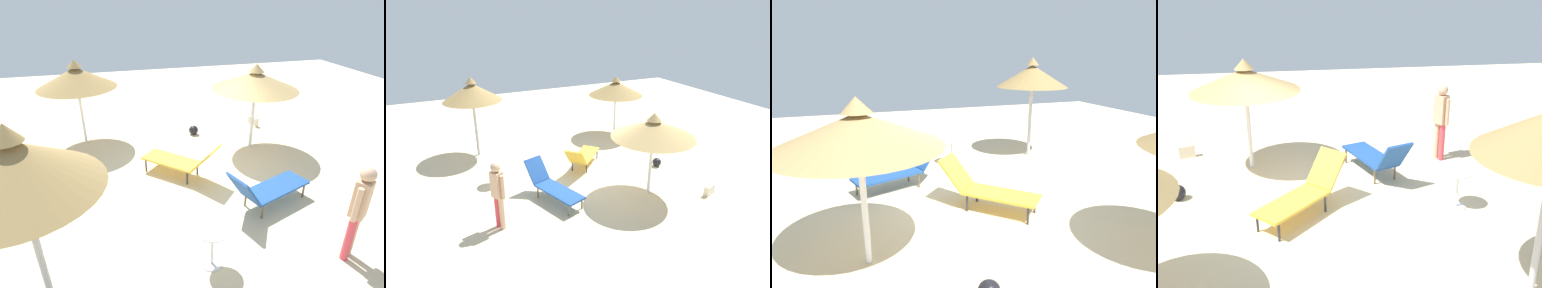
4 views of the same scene
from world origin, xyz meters
The scene contains 10 objects.
ground centered at (0.00, 0.00, -0.05)m, with size 24.00×24.00×0.10m, color beige.
parasol_umbrella_far_left centered at (1.05, -1.76, 1.99)m, with size 2.31×2.31×2.44m.
parasol_umbrella_far_right centered at (2.67, 2.88, 1.99)m, with size 2.18×2.18×2.48m.
parasol_umbrella_near_left centered at (-2.92, 3.14, 2.33)m, with size 2.01×2.01×2.86m.
lounge_chair_edge centered at (0.02, 0.52, 0.46)m, with size 1.78×1.79×0.97m.
lounge_chair_near_right centered at (-1.60, -0.89, 0.46)m, with size 1.19×2.03×1.01m.
person_standing_center centered at (-3.23, -1.59, 1.01)m, with size 0.32×0.39×1.76m.
handbag centered at (2.59, -2.59, 0.16)m, with size 0.40×0.25×0.47m.
side_table_round centered at (-2.78, 0.68, 0.49)m, with size 0.54×0.54×0.72m.
beach_ball centered at (2.38, -0.42, 0.15)m, with size 0.30×0.30×0.30m, color black.
Camera 2 is at (-4.50, -8.75, 5.09)m, focal length 31.87 mm.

